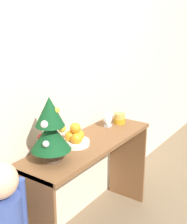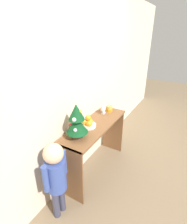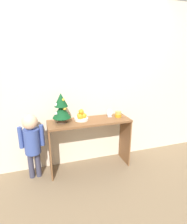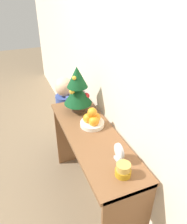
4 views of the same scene
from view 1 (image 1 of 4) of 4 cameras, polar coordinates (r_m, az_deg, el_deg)
name	(u,v)px [view 1 (image 1 of 4)]	position (r m, az deg, el deg)	size (l,w,h in m)	color
back_wall	(63,75)	(2.31, -5.62, 6.76)	(7.00, 0.05, 2.50)	beige
console_table	(90,163)	(2.39, -0.68, -9.36)	(1.21, 0.39, 0.78)	brown
mini_tree	(50,129)	(1.95, -7.91, -3.09)	(0.25, 0.25, 0.42)	#4C3828
fruit_bowl	(75,138)	(2.23, -3.34, -4.76)	(0.20, 0.20, 0.17)	silver
singing_bowl	(120,119)	(2.67, 4.79, -1.20)	(0.10, 0.10, 0.09)	#B78419
desk_clock	(108,119)	(2.58, 2.69, -1.34)	(0.11, 0.04, 0.13)	#B2B2B7
child_figure	(3,220)	(1.88, -16.17, -18.51)	(0.33, 0.21, 0.95)	#38384C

